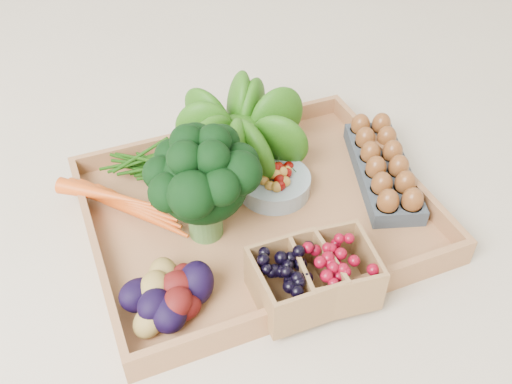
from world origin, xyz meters
name	(u,v)px	position (x,y,z in m)	size (l,w,h in m)	color
ground	(256,218)	(0.00, 0.00, 0.00)	(4.00, 4.00, 0.00)	beige
tray	(256,215)	(0.00, 0.00, 0.01)	(0.55, 0.45, 0.01)	#AC7448
carrots	(128,206)	(-0.20, 0.07, 0.04)	(0.19, 0.14, 0.05)	#CE4A12
lettuce	(239,127)	(0.02, 0.14, 0.10)	(0.16, 0.16, 0.16)	#15460B
broccoli	(204,200)	(-0.09, -0.01, 0.09)	(0.18, 0.18, 0.14)	black
cherry_bowl	(274,184)	(0.05, 0.04, 0.03)	(0.13, 0.13, 0.03)	#8C9EA5
egg_carton	(382,171)	(0.25, 0.00, 0.03)	(0.09, 0.26, 0.03)	#3C434C
potatoes	(165,294)	(-0.19, -0.14, 0.05)	(0.14, 0.14, 0.08)	#410B0A
punnet_blackberry	(295,281)	(-0.02, -0.19, 0.05)	(0.11, 0.11, 0.08)	black
punnet_raspberry	(334,271)	(0.04, -0.19, 0.05)	(0.11, 0.11, 0.08)	maroon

